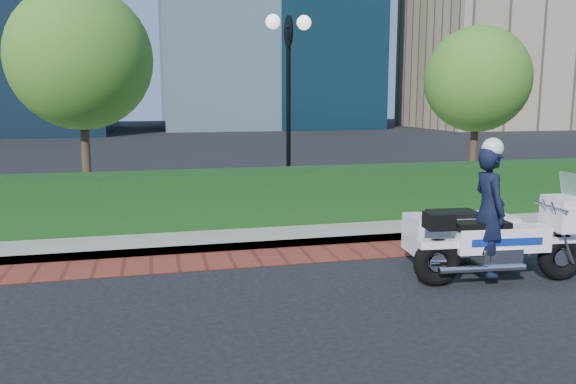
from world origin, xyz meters
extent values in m
plane|color=black|center=(0.00, 0.00, 0.00)|extent=(120.00, 120.00, 0.00)
cube|color=maroon|center=(0.00, 1.50, 0.01)|extent=(60.00, 1.00, 0.01)
cube|color=gray|center=(0.00, 6.00, 0.07)|extent=(60.00, 8.00, 0.15)
cube|color=black|center=(0.00, 3.60, 0.65)|extent=(18.00, 1.20, 1.00)
cylinder|color=black|center=(1.00, 5.20, 0.30)|extent=(0.30, 0.30, 0.30)
cylinder|color=black|center=(1.00, 5.20, 2.15)|extent=(0.10, 0.10, 3.70)
cylinder|color=black|center=(1.00, 5.20, 4.00)|extent=(0.04, 0.70, 0.70)
sphere|color=white|center=(0.65, 5.20, 4.20)|extent=(0.32, 0.32, 0.32)
sphere|color=white|center=(1.35, 5.20, 4.20)|extent=(0.32, 0.32, 0.32)
cylinder|color=#332319|center=(-3.50, 6.50, 1.23)|extent=(0.20, 0.20, 2.17)
sphere|color=#2B6F1B|center=(-3.50, 6.50, 3.44)|extent=(3.20, 3.20, 3.20)
cylinder|color=#332319|center=(6.50, 6.50, 1.11)|extent=(0.20, 0.20, 1.92)
sphere|color=#2B6F1B|center=(6.50, 6.50, 3.05)|extent=(2.80, 2.80, 2.80)
torus|color=black|center=(1.74, -0.42, 0.34)|extent=(0.69, 0.27, 0.67)
torus|color=black|center=(3.56, -0.59, 0.34)|extent=(0.69, 0.27, 0.67)
cube|color=white|center=(2.65, -0.51, 0.63)|extent=(1.35, 0.45, 0.35)
cube|color=silver|center=(2.60, -0.50, 0.39)|extent=(0.60, 0.46, 0.29)
cube|color=white|center=(3.56, -0.59, 0.97)|extent=(0.46, 0.60, 0.46)
cube|color=silver|center=(3.66, -0.60, 1.33)|extent=(0.17, 0.52, 0.41)
cube|color=black|center=(2.34, -0.48, 0.84)|extent=(0.79, 0.38, 0.10)
cube|color=black|center=(1.74, -0.42, 0.92)|extent=(0.39, 0.36, 0.22)
cube|color=white|center=(2.53, 0.38, 0.51)|extent=(1.64, 0.86, 0.56)
cube|color=black|center=(2.43, 0.39, 0.82)|extent=(0.76, 0.58, 0.08)
torus|color=black|center=(2.47, 0.87, 0.25)|extent=(0.52, 0.21, 0.51)
imported|color=black|center=(2.45, -0.49, 1.03)|extent=(0.48, 0.68, 1.76)
sphere|color=white|center=(2.45, -0.49, 1.89)|extent=(0.29, 0.29, 0.29)
camera|label=1|loc=(-1.98, -7.15, 2.55)|focal=35.00mm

